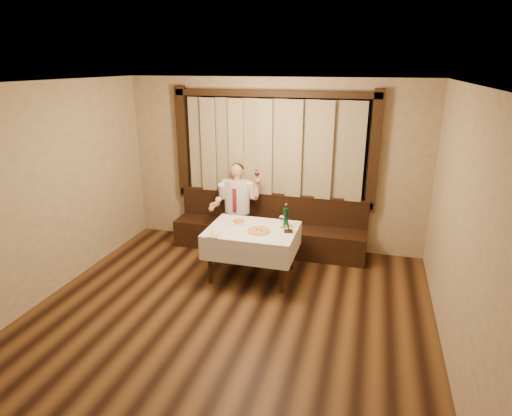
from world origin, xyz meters
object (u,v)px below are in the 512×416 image
(green_bottle, at_px, (286,217))
(cruet_caddy, at_px, (288,229))
(pizza, at_px, (259,231))
(pasta_red, at_px, (239,220))
(banquette, at_px, (269,232))
(seated_man, at_px, (236,201))
(dining_table, at_px, (252,235))
(pasta_cream, at_px, (215,233))

(green_bottle, height_order, cruet_caddy, green_bottle)
(pizza, height_order, pasta_red, pasta_red)
(pasta_red, bearing_deg, banquette, 73.27)
(banquette, xyz_separation_m, pasta_red, (-0.26, -0.86, 0.49))
(pizza, distance_m, seated_man, 1.23)
(pasta_red, bearing_deg, dining_table, -33.10)
(banquette, height_order, pasta_cream, banquette)
(seated_man, bearing_deg, pizza, -57.06)
(pasta_red, relative_size, cruet_caddy, 2.13)
(dining_table, relative_size, pasta_red, 4.44)
(pizza, height_order, pasta_cream, pasta_cream)
(pasta_cream, bearing_deg, pasta_red, 73.49)
(pasta_cream, xyz_separation_m, cruet_caddy, (0.95, 0.37, 0.02))
(green_bottle, bearing_deg, seated_man, 142.95)
(pasta_cream, bearing_deg, green_bottle, 32.83)
(pasta_cream, relative_size, green_bottle, 0.66)
(pasta_red, xyz_separation_m, green_bottle, (0.71, 0.01, 0.11))
(banquette, relative_size, pasta_cream, 13.83)
(cruet_caddy, bearing_deg, banquette, 106.93)
(green_bottle, relative_size, cruet_caddy, 2.62)
(pizza, distance_m, pasta_red, 0.46)
(pasta_cream, height_order, green_bottle, green_bottle)
(dining_table, distance_m, green_bottle, 0.55)
(green_bottle, bearing_deg, pasta_cream, -147.17)
(pizza, height_order, seated_man, seated_man)
(banquette, distance_m, pizza, 1.22)
(dining_table, relative_size, green_bottle, 3.61)
(dining_table, distance_m, pasta_red, 0.34)
(banquette, xyz_separation_m, cruet_caddy, (0.53, -1.04, 0.49))
(pasta_cream, height_order, cruet_caddy, cruet_caddy)
(pasta_cream, relative_size, seated_man, 0.16)
(banquette, relative_size, pizza, 9.66)
(green_bottle, height_order, seated_man, seated_man)
(banquette, bearing_deg, seated_man, -170.63)
(pasta_red, relative_size, pasta_cream, 1.24)
(banquette, distance_m, seated_man, 0.76)
(dining_table, xyz_separation_m, pasta_red, (-0.26, 0.17, 0.14))
(dining_table, xyz_separation_m, pizza, (0.12, -0.10, 0.12))
(cruet_caddy, bearing_deg, pasta_cream, -169.06)
(green_bottle, bearing_deg, cruet_caddy, -67.76)
(pasta_red, distance_m, pasta_cream, 0.57)
(banquette, bearing_deg, green_bottle, -61.88)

